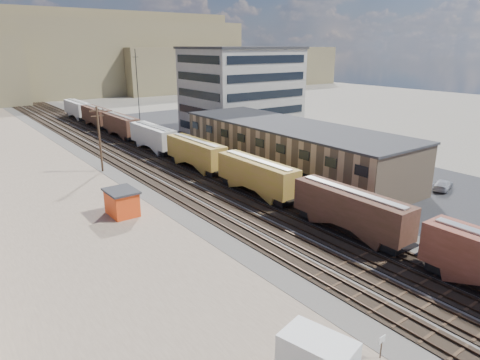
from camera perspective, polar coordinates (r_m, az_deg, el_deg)
ground at (r=41.05m, az=15.22°, el=-10.14°), size 300.00×300.00×0.00m
ballast_bed at (r=79.74m, az=-14.01°, el=3.48°), size 18.00×200.00×0.06m
dirt_yard at (r=65.17m, az=-26.75°, el=-1.03°), size 24.00×180.00×0.03m
asphalt_lot at (r=78.81m, az=5.35°, el=3.76°), size 26.00×120.00×0.04m
rail_tracks at (r=79.52m, az=-14.38°, el=3.47°), size 11.40×200.00×0.24m
freight_train at (r=73.63m, az=-8.98°, el=4.86°), size 3.00×119.74×4.46m
warehouse at (r=66.19m, az=6.69°, el=4.30°), size 12.40×40.40×7.25m
office_tower at (r=96.25m, az=0.12°, el=11.90°), size 22.60×18.60×18.45m
utility_pole_north at (r=68.40m, az=-18.23°, el=5.38°), size 2.20×0.32×10.00m
radio_mast at (r=89.60m, az=-13.43°, el=10.93°), size 1.20×0.16×18.00m
hills_north at (r=192.02m, az=-28.75°, el=14.07°), size 265.00×80.00×32.00m
maintenance_shed at (r=50.67m, az=-15.47°, el=-2.86°), size 3.22×4.14×3.01m
sign_post at (r=29.48m, az=18.36°, el=-19.96°), size 0.62×0.08×1.62m
parked_car_silver at (r=63.71m, az=25.42°, el=-0.60°), size 5.09×3.28×1.37m
parked_car_blue at (r=84.68m, az=4.34°, el=5.23°), size 4.76×5.62×1.43m
parked_car_far at (r=98.94m, az=2.74°, el=7.03°), size 3.09×4.49×1.42m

